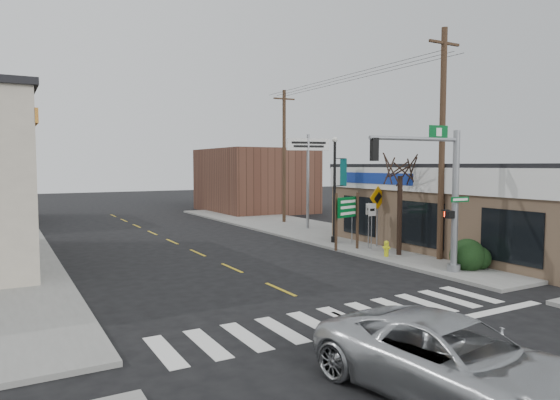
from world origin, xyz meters
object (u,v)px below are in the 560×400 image
guide_sign (347,213)px  bare_tree (400,162)px  lamp_post (336,181)px  dance_center_sign (308,157)px  suv (452,361)px  fire_hydrant (386,248)px  utility_pole_far (284,155)px  utility_pole_near (442,142)px  traffic_signal_pole (443,186)px

guide_sign → bare_tree: size_ratio=0.51×
lamp_post → dance_center_sign: bearing=57.1°
dance_center_sign → suv: bearing=-103.1°
fire_hydrant → utility_pole_far: utility_pole_far is taller
guide_sign → lamp_post: (0.86, 2.17, 1.42)m
utility_pole_near → lamp_post: bearing=101.2°
dance_center_sign → utility_pole_near: (-0.68, -11.58, 0.44)m
suv → bare_tree: bearing=42.2°
traffic_signal_pole → utility_pole_near: utility_pole_near is taller
bare_tree → utility_pole_near: utility_pole_near is taller
utility_pole_near → dance_center_sign: bearing=86.9°
traffic_signal_pole → lamp_post: 8.14m
suv → utility_pole_far: (10.74, 24.64, 4.16)m
suv → bare_tree: 14.32m
guide_sign → utility_pole_near: (2.02, -3.87, 3.25)m
traffic_signal_pole → suv: bearing=-131.6°
traffic_signal_pole → utility_pole_near: size_ratio=0.56×
fire_hydrant → dance_center_sign: dance_center_sign is taller
suv → bare_tree: size_ratio=0.97×
suv → utility_pole_far: size_ratio=0.56×
fire_hydrant → bare_tree: size_ratio=0.13×
guide_sign → bare_tree: 3.52m
suv → lamp_post: size_ratio=0.95×
guide_sign → lamp_post: lamp_post is taller
fire_hydrant → dance_center_sign: bearing=77.1°
utility_pole_near → bare_tree: bearing=117.3°
fire_hydrant → dance_center_sign: size_ratio=0.12×
guide_sign → utility_pole_far: utility_pole_far is taller
fire_hydrant → utility_pole_near: 5.14m
lamp_post → bare_tree: size_ratio=1.03×
dance_center_sign → utility_pole_far: 3.94m
lamp_post → suv: bearing=-133.4°
bare_tree → utility_pole_far: (2.00, 13.87, 0.57)m
bare_tree → fire_hydrant: bearing=-176.2°
fire_hydrant → utility_pole_far: bearing=78.7°
utility_pole_near → suv: bearing=-136.0°
dance_center_sign → bare_tree: (-1.50, -9.97, -0.38)m
bare_tree → utility_pole_far: utility_pole_far is taller
suv → traffic_signal_pole: (7.46, 7.10, 2.68)m
fire_hydrant → lamp_post: size_ratio=0.13×
traffic_signal_pole → lamp_post: (0.93, 8.08, -0.09)m
lamp_post → utility_pole_far: bearing=61.5°
traffic_signal_pole → utility_pole_far: bearing=84.2°
fire_hydrant → dance_center_sign: (2.29, 10.02, 4.18)m
lamp_post → utility_pole_near: 6.42m
guide_sign → utility_pole_far: bearing=57.8°
lamp_post → utility_pole_near: bearing=-93.6°
lamp_post → bare_tree: lamp_post is taller
suv → utility_pole_near: (9.56, 9.15, 4.42)m
dance_center_sign → utility_pole_far: size_ratio=0.64×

